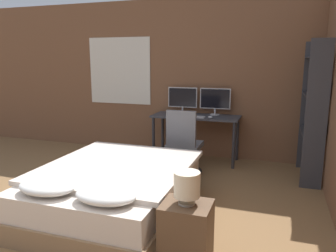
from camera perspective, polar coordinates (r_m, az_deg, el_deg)
wall_back at (r=5.76m, az=3.79°, el=8.22°), size 12.00×0.08×2.70m
bed at (r=3.73m, az=-9.33°, el=-10.91°), size 1.55×1.95×0.61m
nightstand at (r=2.81m, az=3.20°, el=-18.48°), size 0.40×0.34×0.55m
bedside_lamp at (r=2.62m, az=3.31°, el=-10.20°), size 0.21×0.21×0.27m
desk at (r=5.45m, az=4.85°, el=0.74°), size 1.43×0.56×0.77m
monitor_left at (r=5.64m, az=2.56°, el=4.82°), size 0.51×0.16×0.44m
monitor_right at (r=5.52m, az=8.21°, el=4.56°), size 0.51×0.16×0.44m
keyboard at (r=5.27m, az=4.41°, el=1.62°), size 0.37×0.13×0.02m
computer_mouse at (r=5.20m, az=7.36°, el=1.54°), size 0.07×0.05×0.04m
office_chair at (r=4.85m, az=2.76°, el=-3.91°), size 0.52×0.52×0.98m
bookshelf at (r=4.89m, az=24.13°, el=3.32°), size 0.27×0.91×1.94m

